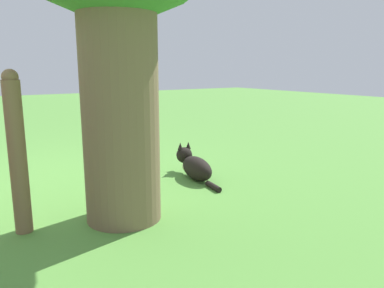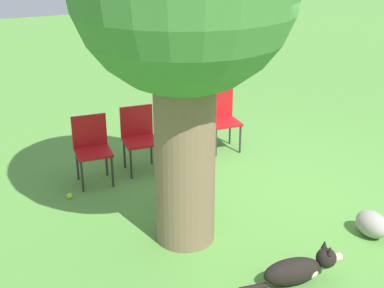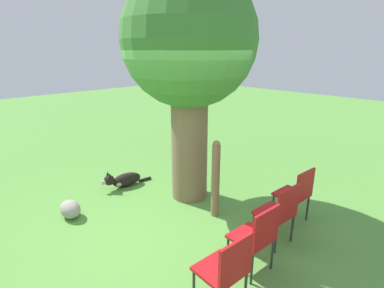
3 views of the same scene
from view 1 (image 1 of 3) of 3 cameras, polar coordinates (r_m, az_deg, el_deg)
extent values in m
plane|color=#56933D|center=(4.05, -20.75, -7.08)|extent=(30.00, 30.00, 0.00)
cylinder|color=#7A6047|center=(3.03, -10.93, 7.43)|extent=(0.61, 0.61, 2.07)
ellipsoid|color=black|center=(4.22, 0.74, -3.73)|extent=(0.31, 0.60, 0.26)
ellipsoid|color=#C6B293|center=(4.37, -0.18, -3.40)|extent=(0.22, 0.23, 0.15)
sphere|color=black|center=(4.50, -1.18, -1.70)|extent=(0.22, 0.22, 0.19)
cylinder|color=#C6B293|center=(4.60, -1.74, -1.59)|extent=(0.09, 0.10, 0.08)
cone|color=black|center=(4.46, -1.80, -0.32)|extent=(0.06, 0.06, 0.09)
cone|color=black|center=(4.50, -0.57, -0.20)|extent=(0.06, 0.06, 0.09)
cylinder|color=black|center=(3.92, 3.27, -6.48)|extent=(0.09, 0.26, 0.06)
cylinder|color=#846647|center=(3.07, -25.02, -2.03)|extent=(0.13, 0.13, 1.16)
sphere|color=#846647|center=(3.00, -26.00, 9.17)|extent=(0.12, 0.12, 0.12)
ellipsoid|color=gray|center=(5.13, -10.29, -1.09)|extent=(0.40, 0.28, 0.27)
camera|label=2|loc=(5.99, 51.85, 25.62)|focal=50.00mm
camera|label=3|loc=(6.72, -56.41, 17.56)|focal=28.00mm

